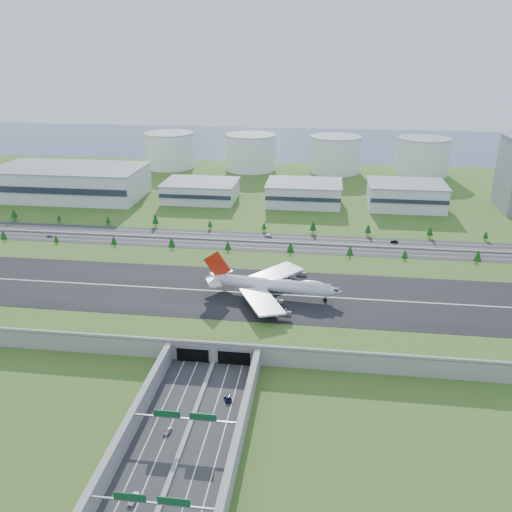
# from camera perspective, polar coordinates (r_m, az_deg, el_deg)

# --- Properties ---
(ground) EXTENTS (1200.00, 1200.00, 0.00)m
(ground) POSITION_cam_1_polar(r_m,az_deg,el_deg) (267.77, -2.32, -5.40)
(ground) COLOR #2F551A
(ground) RESTS_ON ground
(airfield_deck) EXTENTS (520.00, 100.00, 9.20)m
(airfield_deck) POSITION_cam_1_polar(r_m,az_deg,el_deg) (265.86, -2.33, -4.61)
(airfield_deck) COLOR gray
(airfield_deck) RESTS_ON ground
(underpass_road) EXTENTS (38.80, 120.40, 8.00)m
(underpass_road) POSITION_cam_1_polar(r_m,az_deg,el_deg) (184.38, -7.78, -18.37)
(underpass_road) COLOR #28282B
(underpass_road) RESTS_ON ground
(sign_gantry_near) EXTENTS (38.70, 0.70, 9.80)m
(sign_gantry_near) POSITION_cam_1_polar(r_m,az_deg,el_deg) (185.44, -7.48, -16.68)
(sign_gantry_near) COLOR gray
(sign_gantry_near) RESTS_ON ground
(sign_gantry_far) EXTENTS (38.70, 0.70, 9.80)m
(sign_gantry_far) POSITION_cam_1_polar(r_m,az_deg,el_deg) (160.63, -10.88, -24.23)
(sign_gantry_far) COLOR gray
(sign_gantry_far) RESTS_ON ground
(north_expressway) EXTENTS (560.00, 36.00, 0.12)m
(north_expressway) POSITION_cam_1_polar(r_m,az_deg,el_deg) (354.13, 0.25, 1.52)
(north_expressway) COLOR #28282B
(north_expressway) RESTS_ON ground
(tree_row) EXTENTS (498.03, 48.72, 8.48)m
(tree_row) POSITION_cam_1_polar(r_m,az_deg,el_deg) (349.85, 4.71, 2.02)
(tree_row) COLOR #3D2819
(tree_row) RESTS_ON ground
(hangar_west) EXTENTS (120.00, 60.00, 25.00)m
(hangar_west) POSITION_cam_1_polar(r_m,az_deg,el_deg) (482.86, -18.93, 7.34)
(hangar_west) COLOR white
(hangar_west) RESTS_ON ground
(hangar_mid_a) EXTENTS (58.00, 42.00, 15.00)m
(hangar_mid_a) POSITION_cam_1_polar(r_m,az_deg,el_deg) (451.70, -5.84, 6.82)
(hangar_mid_a) COLOR white
(hangar_mid_a) RESTS_ON ground
(hangar_mid_b) EXTENTS (58.00, 42.00, 17.00)m
(hangar_mid_b) POSITION_cam_1_polar(r_m,az_deg,el_deg) (440.17, 5.07, 6.59)
(hangar_mid_b) COLOR white
(hangar_mid_b) RESTS_ON ground
(hangar_mid_c) EXTENTS (58.00, 42.00, 19.00)m
(hangar_mid_c) POSITION_cam_1_polar(r_m,az_deg,el_deg) (444.14, 15.50, 6.16)
(hangar_mid_c) COLOR white
(hangar_mid_c) RESTS_ON ground
(fuel_tank_a) EXTENTS (50.00, 50.00, 35.00)m
(fuel_tank_a) POSITION_cam_1_polar(r_m,az_deg,el_deg) (578.03, -9.08, 10.91)
(fuel_tank_a) COLOR white
(fuel_tank_a) RESTS_ON ground
(fuel_tank_b) EXTENTS (50.00, 50.00, 35.00)m
(fuel_tank_b) POSITION_cam_1_polar(r_m,az_deg,el_deg) (560.23, -0.55, 10.84)
(fuel_tank_b) COLOR white
(fuel_tank_b) RESTS_ON ground
(fuel_tank_c) EXTENTS (50.00, 50.00, 35.00)m
(fuel_tank_c) POSITION_cam_1_polar(r_m,az_deg,el_deg) (555.02, 8.33, 10.52)
(fuel_tank_c) COLOR white
(fuel_tank_c) RESTS_ON ground
(fuel_tank_d) EXTENTS (50.00, 50.00, 35.00)m
(fuel_tank_d) POSITION_cam_1_polar(r_m,az_deg,el_deg) (562.75, 17.13, 9.95)
(fuel_tank_d) COLOR white
(fuel_tank_d) RESTS_ON ground
(bay_water) EXTENTS (1200.00, 260.00, 0.06)m
(bay_water) POSITION_cam_1_polar(r_m,az_deg,el_deg) (726.58, 4.15, 11.85)
(bay_water) COLOR #3D5574
(bay_water) RESTS_ON ground
(boeing_747) EXTENTS (67.19, 63.21, 20.79)m
(boeing_747) POSITION_cam_1_polar(r_m,az_deg,el_deg) (257.99, 1.74, -3.05)
(boeing_747) COLOR silver
(boeing_747) RESTS_ON airfield_deck
(car_0) EXTENTS (2.56, 4.39, 1.40)m
(car_0) POSITION_cam_1_polar(r_m,az_deg,el_deg) (191.37, -9.28, -17.75)
(car_0) COLOR #B8B7BC
(car_0) RESTS_ON ground
(car_1) EXTENTS (2.07, 4.71, 1.50)m
(car_1) POSITION_cam_1_polar(r_m,az_deg,el_deg) (171.54, -12.79, -23.63)
(car_1) COLOR white
(car_1) RESTS_ON ground
(car_2) EXTENTS (4.09, 5.41, 1.37)m
(car_2) POSITION_cam_1_polar(r_m,az_deg,el_deg) (203.62, -2.98, -14.72)
(car_2) COLOR #0A1036
(car_2) RESTS_ON ground
(car_4) EXTENTS (4.43, 2.18, 1.45)m
(car_4) POSITION_cam_1_polar(r_m,az_deg,el_deg) (387.92, -20.86, 1.99)
(car_4) COLOR #5B5A5F
(car_4) RESTS_ON ground
(car_5) EXTENTS (4.99, 2.17, 1.60)m
(car_5) POSITION_cam_1_polar(r_m,az_deg,el_deg) (363.10, 14.34, 1.48)
(car_5) COLOR black
(car_5) RESTS_ON ground
(car_7) EXTENTS (6.01, 3.44, 1.64)m
(car_7) POSITION_cam_1_polar(r_m,az_deg,el_deg) (363.12, 1.27, 2.17)
(car_7) COLOR silver
(car_7) RESTS_ON ground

